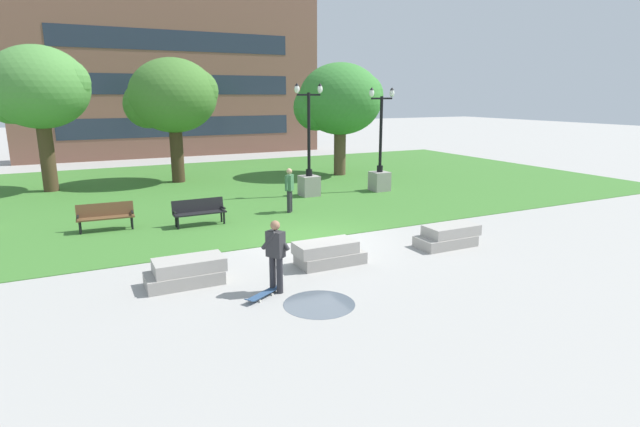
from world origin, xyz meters
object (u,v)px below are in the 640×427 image
object	(u,v)px
person_skateboarder	(276,252)
lamp_post_left	(309,174)
concrete_block_center	(187,272)
lamp_post_center	(380,170)
concrete_block_right	(448,236)
skateboard	(263,294)
park_bench_near_right	(106,215)
concrete_block_left	(328,253)
person_bystander_near_lawn	(289,188)
park_bench_near_left	(199,210)

from	to	relation	value
person_skateboarder	lamp_post_left	world-z (taller)	lamp_post_left
concrete_block_center	lamp_post_left	bearing A→B (deg)	49.40
person_skateboarder	lamp_post_center	size ratio (longest dim) A/B	0.36
concrete_block_center	lamp_post_left	xyz separation A→B (m)	(7.26, 8.47, 0.72)
concrete_block_right	skateboard	bearing A→B (deg)	-168.88
skateboard	park_bench_near_right	world-z (taller)	park_bench_near_right
lamp_post_center	concrete_block_center	bearing A→B (deg)	-143.15
concrete_block_left	lamp_post_center	world-z (taller)	lamp_post_center
lamp_post_left	lamp_post_center	world-z (taller)	lamp_post_left
concrete_block_right	person_bystander_near_lawn	distance (m)	6.74
concrete_block_right	lamp_post_center	distance (m)	8.98
skateboard	concrete_block_right	bearing A→B (deg)	11.12
lamp_post_left	lamp_post_center	xyz separation A→B (m)	(3.51, -0.40, -0.03)
skateboard	park_bench_near_left	world-z (taller)	park_bench_near_left
concrete_block_right	park_bench_near_left	size ratio (longest dim) A/B	1.07
concrete_block_center	park_bench_near_right	size ratio (longest dim) A/B	1.02
park_bench_near_right	lamp_post_left	bearing A→B (deg)	14.90
person_bystander_near_lawn	concrete_block_right	bearing A→B (deg)	-67.69
skateboard	park_bench_near_right	distance (m)	8.26
skateboard	person_bystander_near_lawn	world-z (taller)	person_bystander_near_lawn
park_bench_near_right	lamp_post_left	xyz separation A→B (m)	(8.64, 2.30, 0.49)
park_bench_near_right	concrete_block_left	bearing A→B (deg)	-51.45
skateboard	person_bystander_near_lawn	size ratio (longest dim) A/B	0.57
person_skateboarder	park_bench_near_right	size ratio (longest dim) A/B	0.94
concrete_block_center	lamp_post_center	distance (m)	13.48
park_bench_near_right	lamp_post_left	world-z (taller)	lamp_post_left
concrete_block_left	concrete_block_right	xyz separation A→B (m)	(4.01, -0.13, 0.00)
lamp_post_left	concrete_block_center	bearing A→B (deg)	-130.60
park_bench_near_right	person_skateboarder	bearing A→B (deg)	-67.63
concrete_block_center	lamp_post_center	size ratio (longest dim) A/B	0.39
person_bystander_near_lawn	concrete_block_center	bearing A→B (deg)	-131.59
concrete_block_right	lamp_post_center	bearing A→B (deg)	70.19
concrete_block_left	person_skateboarder	world-z (taller)	person_skateboarder
person_skateboarder	skateboard	xyz separation A→B (m)	(-0.41, -0.19, -0.88)
lamp_post_center	concrete_block_right	bearing A→B (deg)	-109.81
person_skateboarder	park_bench_near_right	bearing A→B (deg)	112.37
skateboard	lamp_post_left	world-z (taller)	lamp_post_left
skateboard	lamp_post_center	world-z (taller)	lamp_post_center
concrete_block_left	concrete_block_right	size ratio (longest dim) A/B	0.98
concrete_block_right	park_bench_near_left	distance (m)	8.45
lamp_post_left	concrete_block_left	bearing A→B (deg)	-112.16
park_bench_near_left	concrete_block_left	bearing A→B (deg)	-69.40
lamp_post_left	concrete_block_right	bearing A→B (deg)	-86.94
concrete_block_center	person_bystander_near_lawn	bearing A→B (deg)	48.41
concrete_block_right	person_bystander_near_lawn	size ratio (longest dim) A/B	1.13
person_skateboarder	park_bench_near_left	size ratio (longest dim) A/B	0.95
lamp_post_center	park_bench_near_right	bearing A→B (deg)	-171.12
person_skateboarder	skateboard	bearing A→B (deg)	-155.72
concrete_block_left	person_bystander_near_lawn	world-z (taller)	person_bystander_near_lawn
concrete_block_center	lamp_post_center	bearing A→B (deg)	36.85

